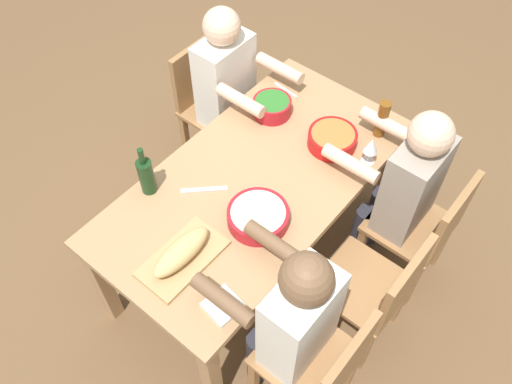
% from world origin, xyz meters
% --- Properties ---
extents(ground_plane, '(8.00, 8.00, 0.00)m').
position_xyz_m(ground_plane, '(0.00, 0.00, 0.00)').
color(ground_plane, brown).
extents(dining_table, '(1.70, 0.88, 0.74)m').
position_xyz_m(dining_table, '(0.00, 0.00, 0.65)').
color(dining_table, '#A87F56').
rests_on(dining_table, ground_plane).
extents(chair_near_left, '(0.40, 0.40, 0.85)m').
position_xyz_m(chair_near_left, '(-0.47, -0.76, 0.48)').
color(chair_near_left, '#9E7044').
rests_on(chair_near_left, ground_plane).
extents(diner_near_left, '(0.41, 0.53, 1.20)m').
position_xyz_m(diner_near_left, '(-0.47, -0.58, 0.70)').
color(diner_near_left, '#2D2D38').
rests_on(diner_near_left, ground_plane).
extents(chair_far_center, '(0.40, 0.40, 0.85)m').
position_xyz_m(chair_far_center, '(0.00, 0.76, 0.48)').
color(chair_far_center, '#9E7044').
rests_on(chair_far_center, ground_plane).
extents(chair_far_left, '(0.40, 0.40, 0.85)m').
position_xyz_m(chair_far_left, '(-0.47, 0.76, 0.48)').
color(chair_far_left, '#9E7044').
rests_on(chair_far_left, ground_plane).
extents(diner_far_left, '(0.41, 0.53, 1.20)m').
position_xyz_m(diner_far_left, '(-0.47, 0.58, 0.70)').
color(diner_far_left, '#2D2D38').
rests_on(diner_far_left, ground_plane).
extents(chair_far_right, '(0.40, 0.40, 0.85)m').
position_xyz_m(chair_far_right, '(0.47, 0.76, 0.48)').
color(chair_far_right, '#9E7044').
rests_on(chair_far_right, ground_plane).
extents(diner_far_right, '(0.41, 0.53, 1.20)m').
position_xyz_m(diner_far_right, '(0.47, 0.58, 0.70)').
color(diner_far_right, '#2D2D38').
rests_on(diner_far_right, ground_plane).
extents(serving_bowl_greens, '(0.21, 0.21, 0.09)m').
position_xyz_m(serving_bowl_greens, '(-0.41, -0.23, 0.79)').
color(serving_bowl_greens, '#B21923').
rests_on(serving_bowl_greens, dining_table).
extents(serving_bowl_pasta, '(0.29, 0.29, 0.08)m').
position_xyz_m(serving_bowl_pasta, '(0.19, 0.17, 0.78)').
color(serving_bowl_pasta, '#B21923').
rests_on(serving_bowl_pasta, dining_table).
extents(serving_bowl_fruit, '(0.25, 0.25, 0.08)m').
position_xyz_m(serving_bowl_fruit, '(-0.43, 0.16, 0.79)').
color(serving_bowl_fruit, red).
rests_on(serving_bowl_fruit, dining_table).
extents(cutting_board, '(0.40, 0.22, 0.02)m').
position_xyz_m(cutting_board, '(0.57, 0.04, 0.75)').
color(cutting_board, tan).
rests_on(cutting_board, dining_table).
extents(bread_loaf, '(0.32, 0.11, 0.09)m').
position_xyz_m(bread_loaf, '(0.57, 0.04, 0.81)').
color(bread_loaf, tan).
rests_on(bread_loaf, cutting_board).
extents(wine_bottle, '(0.08, 0.08, 0.29)m').
position_xyz_m(wine_bottle, '(0.38, -0.36, 0.85)').
color(wine_bottle, '#193819').
rests_on(wine_bottle, dining_table).
extents(beer_bottle, '(0.06, 0.06, 0.22)m').
position_xyz_m(beer_bottle, '(-0.65, 0.31, 0.85)').
color(beer_bottle, brown).
rests_on(beer_bottle, dining_table).
extents(wine_glass, '(0.08, 0.08, 0.17)m').
position_xyz_m(wine_glass, '(-0.45, 0.37, 0.86)').
color(wine_glass, silver).
rests_on(wine_glass, dining_table).
extents(fork_near_left, '(0.03, 0.17, 0.01)m').
position_xyz_m(fork_near_left, '(-0.61, -0.28, 0.74)').
color(fork_near_left, silver).
rests_on(fork_near_left, dining_table).
extents(carving_knife, '(0.18, 0.18, 0.01)m').
position_xyz_m(carving_knife, '(0.22, -0.15, 0.74)').
color(carving_knife, silver).
rests_on(carving_knife, dining_table).
extents(napkin_stack, '(0.16, 0.16, 0.02)m').
position_xyz_m(napkin_stack, '(0.62, 0.33, 0.75)').
color(napkin_stack, white).
rests_on(napkin_stack, dining_table).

